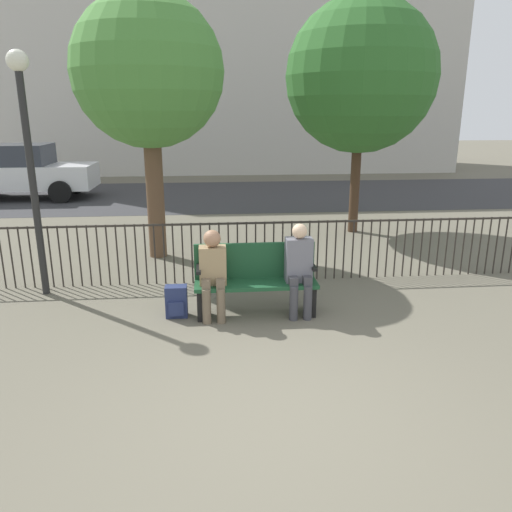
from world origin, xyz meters
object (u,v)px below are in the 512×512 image
Objects in this scene: park_bench at (255,277)px; backpack at (176,302)px; parked_car_0 at (19,171)px; tree_1 at (361,76)px; seated_person_1 at (299,265)px; tree_0 at (148,73)px; seated_person_0 at (213,269)px; lamp_post at (27,137)px.

backpack is (-1.03, -0.05, -0.28)m from park_bench.
parked_car_0 reaches higher than park_bench.
tree_1 reaches higher than park_bench.
tree_1 is 10.46m from parked_car_0.
park_bench is 0.33× the size of tree_1.
tree_0 reaches higher than seated_person_1.
tree_0 is at bearing -54.76° from parked_car_0.
seated_person_0 is 0.95× the size of seated_person_1.
seated_person_1 is 11.78m from parked_car_0.
seated_person_0 is 6.07m from tree_1.
lamp_post is (-2.99, 0.99, 1.75)m from park_bench.
backpack is 6.47m from tree_1.
seated_person_0 is at bearing -71.63° from tree_0.
seated_person_1 is 0.29× the size of parked_car_0.
park_bench is 5.78m from tree_1.
tree_0 is at bearing -159.16° from tree_1.
park_bench is 0.47× the size of lamp_post.
tree_1 is (3.12, 4.52, 2.59)m from seated_person_0.
backpack is (-0.48, 0.08, -0.45)m from seated_person_0.
park_bench is at bearing 13.27° from seated_person_0.
tree_0 is at bearing 108.37° from seated_person_0.
backpack is 0.10× the size of parked_car_0.
parked_car_0 is at bearing 110.95° from lamp_post.
backpack is 10.90m from parked_car_0.
lamp_post reaches higher than park_bench.
tree_1 reaches higher than parked_car_0.
seated_person_0 is 4.01m from tree_0.
park_bench is 4.19m from tree_0.
tree_1 is (3.60, 4.44, 3.04)m from backpack.
park_bench is 1.07m from backpack.
seated_person_1 reaches higher than backpack.
seated_person_0 is 0.35× the size of lamp_post.
tree_1 reaches higher than seated_person_1.
seated_person_1 is 0.27× the size of tree_0.
lamp_post is at bearing 161.64° from park_bench.
park_bench reaches higher than backpack.
park_bench is 0.38× the size of parked_car_0.
tree_1 is at bearing 65.93° from seated_person_1.
parked_car_0 is (-8.81, 5.11, -2.40)m from tree_1.
seated_person_0 is 0.26× the size of tree_0.
backpack is at bearing -80.11° from tree_0.
lamp_post is (-5.56, -3.40, -1.01)m from tree_1.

